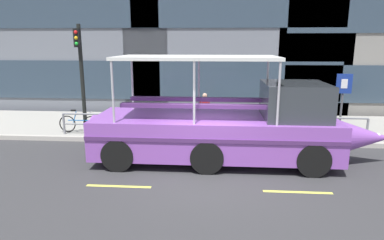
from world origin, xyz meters
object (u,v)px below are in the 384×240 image
object	(u,v)px
parking_sign	(343,94)
pedestrian_near_bow	(304,109)
duck_tour_boat	(231,128)
leaned_bicycle	(79,123)
traffic_light_pole	(81,68)
pedestrian_mid_left	(205,107)

from	to	relation	value
parking_sign	pedestrian_near_bow	xyz separation A→B (m)	(-1.30, 0.62, -0.73)
duck_tour_boat	leaned_bicycle	bearing A→B (deg)	158.04
duck_tour_boat	pedestrian_near_bow	distance (m)	4.57
leaned_bicycle	duck_tour_boat	size ratio (longest dim) A/B	0.18
parking_sign	leaned_bicycle	distance (m)	10.69
leaned_bicycle	pedestrian_near_bow	size ratio (longest dim) A/B	1.09
traffic_light_pole	leaned_bicycle	size ratio (longest dim) A/B	2.52
parking_sign	leaned_bicycle	size ratio (longest dim) A/B	1.43
parking_sign	pedestrian_near_bow	bearing A→B (deg)	154.44
leaned_bicycle	pedestrian_mid_left	distance (m)	5.35
traffic_light_pole	duck_tour_boat	size ratio (longest dim) A/B	0.45
duck_tour_boat	pedestrian_mid_left	bearing A→B (deg)	105.29
traffic_light_pole	leaned_bicycle	world-z (taller)	traffic_light_pole
pedestrian_near_bow	pedestrian_mid_left	bearing A→B (deg)	174.45
leaned_bicycle	parking_sign	bearing A→B (deg)	1.24
traffic_light_pole	pedestrian_mid_left	world-z (taller)	traffic_light_pole
leaned_bicycle	duck_tour_boat	bearing A→B (deg)	-21.96
leaned_bicycle	duck_tour_boat	distance (m)	6.70
parking_sign	pedestrian_near_bow	size ratio (longest dim) A/B	1.56
traffic_light_pole	parking_sign	xyz separation A→B (m)	(10.48, -0.01, -0.96)
traffic_light_pole	pedestrian_mid_left	bearing A→B (deg)	11.40
leaned_bicycle	pedestrian_mid_left	bearing A→B (deg)	13.64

